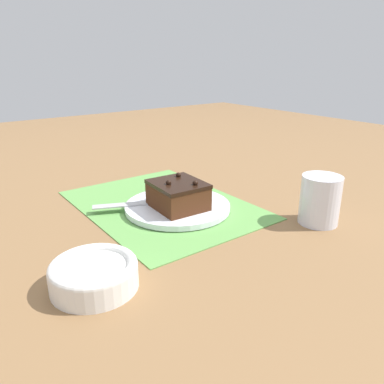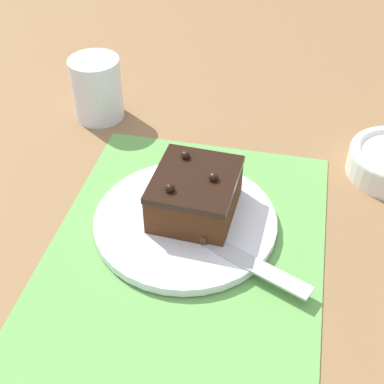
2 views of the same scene
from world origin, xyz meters
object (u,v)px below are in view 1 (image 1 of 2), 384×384
cake_plate (178,207)px  small_bowl (94,274)px  chocolate_cake (178,195)px  drinking_glass (320,200)px  serving_knife (154,201)px

cake_plate → small_bowl: size_ratio=1.79×
chocolate_cake → small_bowl: 0.30m
drinking_glass → small_bowl: size_ratio=0.78×
cake_plate → serving_knife: (-0.04, -0.04, 0.01)m
serving_knife → small_bowl: (0.21, -0.23, 0.00)m
chocolate_cake → drinking_glass: size_ratio=1.18×
chocolate_cake → serving_knife: chocolate_cake is taller
cake_plate → chocolate_cake: (0.02, -0.01, 0.04)m
cake_plate → drinking_glass: bearing=41.0°
cake_plate → drinking_glass: size_ratio=2.31×
chocolate_cake → serving_knife: (-0.05, -0.03, -0.02)m
serving_knife → drinking_glass: (0.27, 0.24, 0.03)m
serving_knife → drinking_glass: size_ratio=1.90×
cake_plate → chocolate_cake: 0.04m
cake_plate → small_bowl: small_bowl is taller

